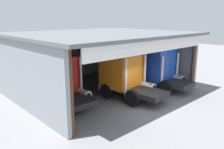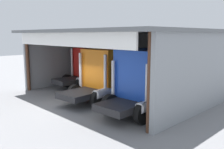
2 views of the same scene
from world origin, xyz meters
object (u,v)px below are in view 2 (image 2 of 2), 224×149
object	(u,v)px
tool_cart	(137,77)
truck_blue_right_bay	(142,80)
truck_red_yard_outside	(88,67)
truck_orange_center_right_bay	(103,73)
oil_drum	(139,77)

from	to	relation	value
tool_cart	truck_blue_right_bay	bearing A→B (deg)	-48.08
truck_red_yard_outside	tool_cart	xyz separation A→B (m)	(1.90, 4.22, -1.20)
truck_red_yard_outside	truck_orange_center_right_bay	world-z (taller)	truck_orange_center_right_bay
truck_blue_right_bay	truck_red_yard_outside	bearing A→B (deg)	160.94
oil_drum	truck_red_yard_outside	bearing A→B (deg)	-112.69
truck_red_yard_outside	truck_blue_right_bay	size ratio (longest dim) A/B	0.99
truck_blue_right_bay	oil_drum	xyz separation A→B (m)	(-5.90, 6.90, -1.43)
truck_red_yard_outside	truck_orange_center_right_bay	size ratio (longest dim) A/B	0.90
truck_red_yard_outside	truck_orange_center_right_bay	xyz separation A→B (m)	(4.17, -1.99, 0.11)
truck_blue_right_bay	oil_drum	distance (m)	9.20
truck_orange_center_right_bay	tool_cart	world-z (taller)	truck_orange_center_right_bay
oil_drum	tool_cart	xyz separation A→B (m)	(-0.00, -0.33, 0.03)
truck_blue_right_bay	tool_cart	xyz separation A→B (m)	(-5.91, 6.58, -1.40)
truck_orange_center_right_bay	tool_cart	bearing A→B (deg)	105.52
truck_red_yard_outside	truck_blue_right_bay	distance (m)	8.16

